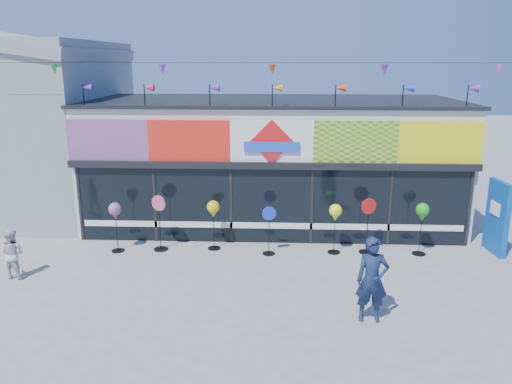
# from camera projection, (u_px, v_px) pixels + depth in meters

# --- Properties ---
(ground) EXTENTS (80.00, 80.00, 0.00)m
(ground) POSITION_uv_depth(u_px,v_px,m) (269.00, 293.00, 11.88)
(ground) COLOR gray
(ground) RESTS_ON ground
(kite_shop) EXTENTS (16.00, 5.70, 5.31)m
(kite_shop) POSITION_uv_depth(u_px,v_px,m) (273.00, 160.00, 17.08)
(kite_shop) COLOR silver
(kite_shop) RESTS_ON ground
(neighbour_building) EXTENTS (8.18, 7.20, 6.87)m
(neighbour_building) POSITION_uv_depth(u_px,v_px,m) (0.00, 121.00, 18.24)
(neighbour_building) COLOR #949698
(neighbour_building) RESTS_ON ground
(blue_sign) EXTENTS (0.26, 1.06, 2.11)m
(blue_sign) POSITION_uv_depth(u_px,v_px,m) (497.00, 217.00, 14.11)
(blue_sign) COLOR #0A4AA3
(blue_sign) RESTS_ON ground
(spinner_0) EXTENTS (0.37, 0.37, 1.46)m
(spinner_0) POSITION_uv_depth(u_px,v_px,m) (115.00, 213.00, 14.18)
(spinner_0) COLOR black
(spinner_0) RESTS_ON ground
(spinner_1) EXTENTS (0.44, 0.42, 1.65)m
(spinner_1) POSITION_uv_depth(u_px,v_px,m) (160.00, 221.00, 14.37)
(spinner_1) COLOR black
(spinner_1) RESTS_ON ground
(spinner_2) EXTENTS (0.37, 0.37, 1.47)m
(spinner_2) POSITION_uv_depth(u_px,v_px,m) (213.00, 210.00, 14.36)
(spinner_2) COLOR black
(spinner_2) RESTS_ON ground
(spinner_3) EXTENTS (0.40, 0.36, 1.41)m
(spinner_3) POSITION_uv_depth(u_px,v_px,m) (269.00, 229.00, 14.07)
(spinner_3) COLOR black
(spinner_3) RESTS_ON ground
(spinner_4) EXTENTS (0.37, 0.37, 1.46)m
(spinner_4) POSITION_uv_depth(u_px,v_px,m) (335.00, 214.00, 14.06)
(spinner_4) COLOR black
(spinner_4) RESTS_ON ground
(spinner_5) EXTENTS (0.44, 0.41, 1.63)m
(spinner_5) POSITION_uv_depth(u_px,v_px,m) (368.00, 224.00, 14.14)
(spinner_5) COLOR black
(spinner_5) RESTS_ON ground
(spinner_6) EXTENTS (0.38, 0.38, 1.52)m
(spinner_6) POSITION_uv_depth(u_px,v_px,m) (422.00, 214.00, 13.94)
(spinner_6) COLOR black
(spinner_6) RESTS_ON ground
(adult_man) EXTENTS (0.68, 0.45, 1.85)m
(adult_man) POSITION_uv_depth(u_px,v_px,m) (372.00, 280.00, 10.43)
(adult_man) COLOR #152241
(adult_man) RESTS_ON ground
(child) EXTENTS (0.67, 0.45, 1.29)m
(child) POSITION_uv_depth(u_px,v_px,m) (12.00, 254.00, 12.59)
(child) COLOR silver
(child) RESTS_ON ground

